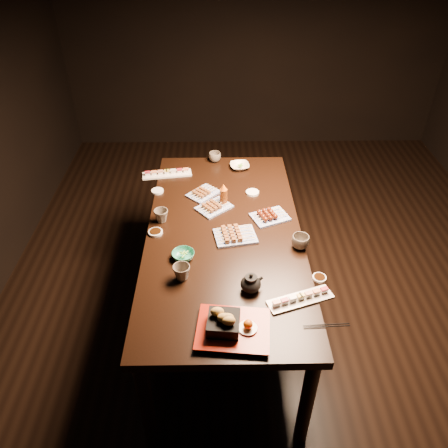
{
  "coord_description": "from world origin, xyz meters",
  "views": [
    {
      "loc": [
        -0.41,
        -2.17,
        2.33
      ],
      "look_at": [
        -0.37,
        -0.12,
        0.77
      ],
      "focal_mm": 35.0,
      "sensor_mm": 36.0,
      "label": 1
    }
  ],
  "objects_px": {
    "yakitori_plate_center": "(214,205)",
    "teacup_near_left": "(182,272)",
    "yakitori_plate_right": "(235,233)",
    "teacup_far_left": "(161,216)",
    "sushi_platter_near": "(301,297)",
    "teacup_far_right": "(215,157)",
    "sushi_platter_far": "(167,172)",
    "teacup_mid_right": "(300,242)",
    "edamame_bowl_cream": "(240,166)",
    "teapot": "(251,282)",
    "edamame_bowl_green": "(183,255)",
    "condiment_bottle": "(224,194)",
    "yakitori_plate_left": "(203,191)",
    "dining_table": "(224,278)",
    "tempura_tray": "(233,323)"
  },
  "relations": [
    {
      "from": "yakitori_plate_center",
      "to": "teacup_near_left",
      "type": "relative_size",
      "value": 2.29
    },
    {
      "from": "yakitori_plate_right",
      "to": "teacup_far_left",
      "type": "height_order",
      "value": "teacup_far_left"
    },
    {
      "from": "sushi_platter_near",
      "to": "teacup_far_right",
      "type": "xyz_separation_m",
      "value": [
        -0.42,
        1.39,
        0.01
      ]
    },
    {
      "from": "sushi_platter_far",
      "to": "teacup_mid_right",
      "type": "height_order",
      "value": "teacup_mid_right"
    },
    {
      "from": "edamame_bowl_cream",
      "to": "teapot",
      "type": "relative_size",
      "value": 1.11
    },
    {
      "from": "yakitori_plate_right",
      "to": "edamame_bowl_green",
      "type": "height_order",
      "value": "yakitori_plate_right"
    },
    {
      "from": "teacup_far_left",
      "to": "condiment_bottle",
      "type": "distance_m",
      "value": 0.41
    },
    {
      "from": "sushi_platter_near",
      "to": "edamame_bowl_green",
      "type": "xyz_separation_m",
      "value": [
        -0.59,
        0.32,
        -0.0
      ]
    },
    {
      "from": "edamame_bowl_green",
      "to": "yakitori_plate_center",
      "type": "bearing_deg",
      "value": 70.5
    },
    {
      "from": "teacup_far_left",
      "to": "teapot",
      "type": "bearing_deg",
      "value": -49.35
    },
    {
      "from": "yakitori_plate_left",
      "to": "teacup_far_right",
      "type": "distance_m",
      "value": 0.45
    },
    {
      "from": "edamame_bowl_cream",
      "to": "condiment_bottle",
      "type": "bearing_deg",
      "value": -104.91
    },
    {
      "from": "sushi_platter_far",
      "to": "teacup_far_right",
      "type": "height_order",
      "value": "teacup_far_right"
    },
    {
      "from": "teacup_far_left",
      "to": "teapot",
      "type": "xyz_separation_m",
      "value": [
        0.5,
        -0.58,
        0.01
      ]
    },
    {
      "from": "teapot",
      "to": "condiment_bottle",
      "type": "relative_size",
      "value": 0.81
    },
    {
      "from": "yakitori_plate_left",
      "to": "teacup_far_left",
      "type": "xyz_separation_m",
      "value": [
        -0.24,
        -0.29,
        0.01
      ]
    },
    {
      "from": "edamame_bowl_green",
      "to": "yakitori_plate_right",
      "type": "bearing_deg",
      "value": 31.21
    },
    {
      "from": "teacup_near_left",
      "to": "teacup_far_left",
      "type": "xyz_separation_m",
      "value": [
        -0.15,
        0.49,
        -0.0
      ]
    },
    {
      "from": "dining_table",
      "to": "yakitori_plate_left",
      "type": "height_order",
      "value": "yakitori_plate_left"
    },
    {
      "from": "edamame_bowl_green",
      "to": "tempura_tray",
      "type": "relative_size",
      "value": 0.37
    },
    {
      "from": "edamame_bowl_green",
      "to": "tempura_tray",
      "type": "xyz_separation_m",
      "value": [
        0.25,
        -0.5,
        0.04
      ]
    },
    {
      "from": "edamame_bowl_green",
      "to": "teacup_far_right",
      "type": "xyz_separation_m",
      "value": [
        0.17,
        1.07,
        0.02
      ]
    },
    {
      "from": "edamame_bowl_green",
      "to": "teapot",
      "type": "bearing_deg",
      "value": -35.04
    },
    {
      "from": "sushi_platter_far",
      "to": "tempura_tray",
      "type": "xyz_separation_m",
      "value": [
        0.42,
        -1.38,
        0.04
      ]
    },
    {
      "from": "sushi_platter_near",
      "to": "teapot",
      "type": "height_order",
      "value": "teapot"
    },
    {
      "from": "teapot",
      "to": "dining_table",
      "type": "bearing_deg",
      "value": 77.46
    },
    {
      "from": "condiment_bottle",
      "to": "edamame_bowl_cream",
      "type": "bearing_deg",
      "value": 75.09
    },
    {
      "from": "dining_table",
      "to": "yakitori_plate_center",
      "type": "distance_m",
      "value": 0.47
    },
    {
      "from": "dining_table",
      "to": "teacup_near_left",
      "type": "bearing_deg",
      "value": -130.99
    },
    {
      "from": "dining_table",
      "to": "edamame_bowl_green",
      "type": "height_order",
      "value": "edamame_bowl_green"
    },
    {
      "from": "sushi_platter_near",
      "to": "teacup_far_right",
      "type": "bearing_deg",
      "value": 87.62
    },
    {
      "from": "dining_table",
      "to": "edamame_bowl_green",
      "type": "distance_m",
      "value": 0.51
    },
    {
      "from": "sushi_platter_far",
      "to": "edamame_bowl_green",
      "type": "xyz_separation_m",
      "value": [
        0.17,
        -0.88,
        -0.0
      ]
    },
    {
      "from": "sushi_platter_near",
      "to": "teacup_mid_right",
      "type": "distance_m",
      "value": 0.4
    },
    {
      "from": "edamame_bowl_green",
      "to": "condiment_bottle",
      "type": "distance_m",
      "value": 0.56
    },
    {
      "from": "edamame_bowl_cream",
      "to": "yakitori_plate_center",
      "type": "bearing_deg",
      "value": -110.07
    },
    {
      "from": "yakitori_plate_center",
      "to": "sushi_platter_near",
      "type": "bearing_deg",
      "value": -101.64
    },
    {
      "from": "teacup_far_right",
      "to": "teacup_mid_right",
      "type": "bearing_deg",
      "value": -64.36
    },
    {
      "from": "yakitori_plate_center",
      "to": "yakitori_plate_left",
      "type": "distance_m",
      "value": 0.17
    },
    {
      "from": "yakitori_plate_left",
      "to": "teacup_far_left",
      "type": "height_order",
      "value": "teacup_far_left"
    },
    {
      "from": "yakitori_plate_center",
      "to": "teacup_far_right",
      "type": "relative_size",
      "value": 2.32
    },
    {
      "from": "yakitori_plate_right",
      "to": "edamame_bowl_green",
      "type": "xyz_separation_m",
      "value": [
        -0.29,
        -0.17,
        -0.01
      ]
    },
    {
      "from": "dining_table",
      "to": "teacup_far_right",
      "type": "relative_size",
      "value": 20.36
    },
    {
      "from": "dining_table",
      "to": "sushi_platter_near",
      "type": "relative_size",
      "value": 5.46
    },
    {
      "from": "edamame_bowl_green",
      "to": "teacup_far_right",
      "type": "bearing_deg",
      "value": 81.0
    },
    {
      "from": "sushi_platter_far",
      "to": "teacup_mid_right",
      "type": "bearing_deg",
      "value": 126.78
    },
    {
      "from": "yakitori_plate_right",
      "to": "teacup_far_right",
      "type": "relative_size",
      "value": 2.64
    },
    {
      "from": "tempura_tray",
      "to": "teacup_far_left",
      "type": "height_order",
      "value": "tempura_tray"
    },
    {
      "from": "yakitori_plate_right",
      "to": "condiment_bottle",
      "type": "distance_m",
      "value": 0.34
    },
    {
      "from": "sushi_platter_near",
      "to": "tempura_tray",
      "type": "height_order",
      "value": "tempura_tray"
    }
  ]
}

